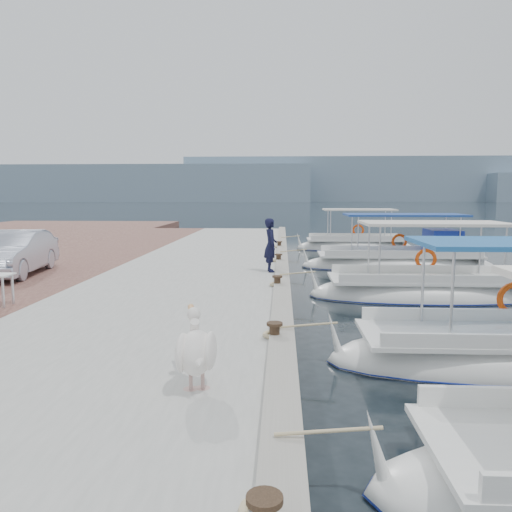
{
  "coord_description": "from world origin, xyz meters",
  "views": [
    {
      "loc": [
        -0.24,
        -11.92,
        3.03
      ],
      "look_at": [
        -1.0,
        2.8,
        1.2
      ],
      "focal_mm": 35.0,
      "sensor_mm": 36.0,
      "label": 1
    }
  ],
  "objects": [
    {
      "name": "fisherman",
      "position": [
        -0.6,
        4.29,
        1.38
      ],
      "size": [
        0.54,
        0.71,
        1.76
      ],
      "primitive_type": "imported",
      "rotation": [
        0.0,
        0.0,
        1.76
      ],
      "color": "black",
      "rests_on": "concrete_quay"
    },
    {
      "name": "quay_curb",
      "position": [
        -0.22,
        5.0,
        0.56
      ],
      "size": [
        0.44,
        40.0,
        0.12
      ],
      "primitive_type": "cube",
      "color": "gray",
      "rests_on": "concrete_quay"
    },
    {
      "name": "mooring_bollards",
      "position": [
        -0.35,
        1.5,
        0.69
      ],
      "size": [
        0.28,
        20.28,
        0.33
      ],
      "color": "black",
      "rests_on": "concrete_quay"
    },
    {
      "name": "distant_hills",
      "position": [
        29.61,
        201.49,
        7.61
      ],
      "size": [
        330.0,
        60.0,
        18.0
      ],
      "color": "#748CA0",
      "rests_on": "ground"
    },
    {
      "name": "cobblestone_strip",
      "position": [
        -8.0,
        5.0,
        0.25
      ],
      "size": [
        4.0,
        40.0,
        0.5
      ],
      "primitive_type": "cube",
      "color": "brown",
      "rests_on": "ground"
    },
    {
      "name": "fishing_caique_d",
      "position": [
        4.66,
        8.72,
        0.18
      ],
      "size": [
        7.93,
        2.37,
        2.83
      ],
      "color": "white",
      "rests_on": "ground"
    },
    {
      "name": "fishing_caique_c",
      "position": [
        4.0,
        2.76,
        0.12
      ],
      "size": [
        6.82,
        2.36,
        2.83
      ],
      "color": "white",
      "rests_on": "ground"
    },
    {
      "name": "fishing_caique_e",
      "position": [
        3.8,
        15.61,
        0.13
      ],
      "size": [
        6.43,
        2.12,
        2.83
      ],
      "color": "white",
      "rests_on": "ground"
    },
    {
      "name": "ground",
      "position": [
        0.0,
        0.0,
        0.0
      ],
      "size": [
        400.0,
        400.0,
        0.0
      ],
      "primitive_type": "plane",
      "color": "black",
      "rests_on": "ground"
    },
    {
      "name": "concrete_quay",
      "position": [
        -3.0,
        5.0,
        0.25
      ],
      "size": [
        6.0,
        40.0,
        0.5
      ],
      "primitive_type": "cube",
      "color": "#9FA09A",
      "rests_on": "ground"
    },
    {
      "name": "pelican",
      "position": [
        -1.34,
        -5.7,
        1.02
      ],
      "size": [
        0.61,
        1.32,
        1.02
      ],
      "color": "tan",
      "rests_on": "concrete_quay"
    },
    {
      "name": "parked_car",
      "position": [
        -8.64,
        3.23,
        1.2
      ],
      "size": [
        2.01,
        4.38,
        1.39
      ],
      "primitive_type": "imported",
      "rotation": [
        0.0,
        0.0,
        0.13
      ],
      "color": "silver",
      "rests_on": "cobblestone_strip"
    }
  ]
}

